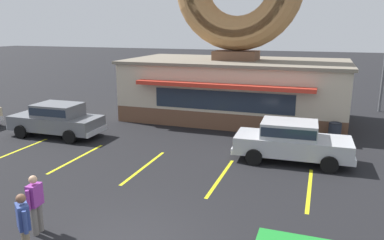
% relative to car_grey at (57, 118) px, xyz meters
% --- Properties ---
extents(donut_shop_building, '(12.30, 6.75, 10.96)m').
position_rel_car_grey_xyz_m(donut_shop_building, '(7.28, 6.49, 2.87)').
color(donut_shop_building, brown).
rests_on(donut_shop_building, ground).
extents(car_grey, '(4.59, 2.03, 1.60)m').
position_rel_car_grey_xyz_m(car_grey, '(0.00, 0.00, 0.00)').
color(car_grey, slate).
rests_on(car_grey, ground).
extents(car_silver, '(4.61, 2.09, 1.60)m').
position_rel_car_grey_xyz_m(car_silver, '(11.00, 0.08, 0.00)').
color(car_silver, '#B2B5BA').
rests_on(car_silver, ground).
extents(pedestrian_blue_sweater_man, '(0.27, 0.59, 1.58)m').
position_rel_car_grey_xyz_m(pedestrian_blue_sweater_man, '(5.35, -7.54, -0.01)').
color(pedestrian_blue_sweater_man, slate).
rests_on(pedestrian_blue_sweater_man, ground).
extents(pedestrian_leather_jacket_man, '(0.49, 0.42, 1.62)m').
position_rel_car_grey_xyz_m(pedestrian_leather_jacket_man, '(5.93, -8.56, 0.02)').
color(pedestrian_leather_jacket_man, '#7F7056').
rests_on(pedestrian_leather_jacket_man, ground).
extents(trash_bin, '(0.57, 0.57, 0.97)m').
position_rel_car_grey_xyz_m(trash_bin, '(12.68, 3.10, -0.37)').
color(trash_bin, '#232833').
rests_on(trash_bin, ground).
extents(parking_stripe_far_left, '(0.12, 3.60, 0.01)m').
position_rel_car_grey_xyz_m(parking_stripe_far_left, '(-0.16, -2.45, -0.87)').
color(parking_stripe_far_left, yellow).
rests_on(parking_stripe_far_left, ground).
extents(parking_stripe_left, '(0.12, 3.60, 0.01)m').
position_rel_car_grey_xyz_m(parking_stripe_left, '(2.84, -2.45, -0.87)').
color(parking_stripe_left, yellow).
rests_on(parking_stripe_left, ground).
extents(parking_stripe_mid_left, '(0.12, 3.60, 0.01)m').
position_rel_car_grey_xyz_m(parking_stripe_mid_left, '(5.84, -2.45, -0.87)').
color(parking_stripe_mid_left, yellow).
rests_on(parking_stripe_mid_left, ground).
extents(parking_stripe_centre, '(0.12, 3.60, 0.01)m').
position_rel_car_grey_xyz_m(parking_stripe_centre, '(8.84, -2.45, -0.87)').
color(parking_stripe_centre, yellow).
rests_on(parking_stripe_centre, ground).
extents(parking_stripe_mid_right, '(0.12, 3.60, 0.01)m').
position_rel_car_grey_xyz_m(parking_stripe_mid_right, '(11.84, -2.45, -0.87)').
color(parking_stripe_mid_right, yellow).
rests_on(parking_stripe_mid_right, ground).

